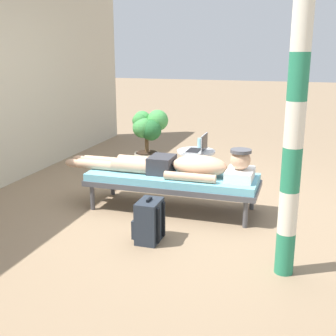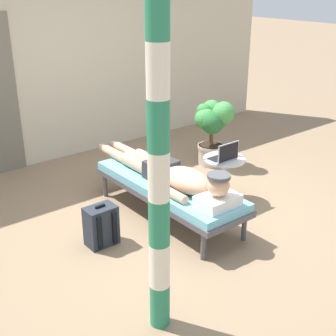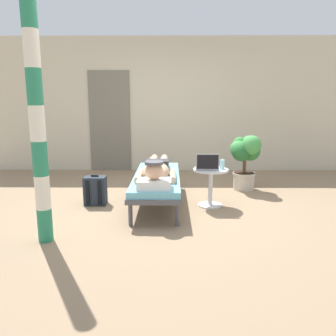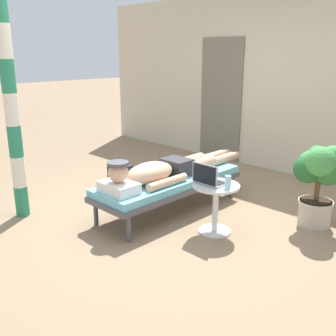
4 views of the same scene
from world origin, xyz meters
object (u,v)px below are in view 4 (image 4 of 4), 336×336
at_px(lounge_chair, 169,183).
at_px(side_table, 216,200).
at_px(laptop, 209,179).
at_px(potted_plant, 318,175).
at_px(drink_glass, 228,182).
at_px(backpack, 121,179).
at_px(person_reclining, 165,170).
at_px(porch_post, 12,109).

xyz_separation_m(lounge_chair, side_table, (0.74, -0.08, 0.01)).
distance_m(lounge_chair, side_table, 0.75).
height_order(laptop, potted_plant, potted_plant).
bearing_deg(potted_plant, lounge_chair, -150.56).
distance_m(drink_glass, backpack, 1.80).
height_order(person_reclining, laptop, laptop).
bearing_deg(drink_glass, side_table, 175.12).
bearing_deg(side_table, backpack, 178.16).
height_order(person_reclining, porch_post, porch_post).
bearing_deg(potted_plant, person_reclining, -148.27).
distance_m(laptop, potted_plant, 1.18).
relative_size(potted_plant, porch_post, 0.37).
relative_size(lounge_chair, potted_plant, 2.10).
xyz_separation_m(side_table, drink_glass, (0.15, -0.01, 0.23)).
bearing_deg(person_reclining, lounge_chair, 90.00).
height_order(side_table, potted_plant, potted_plant).
bearing_deg(backpack, side_table, -1.84).
relative_size(lounge_chair, drink_glass, 14.75).
bearing_deg(laptop, lounge_chair, 168.80).
bearing_deg(porch_post, backpack, 78.92).
relative_size(lounge_chair, person_reclining, 0.88).
xyz_separation_m(drink_glass, porch_post, (-2.00, -1.19, 0.63)).
bearing_deg(drink_glass, laptop, -169.62).
xyz_separation_m(lounge_chair, potted_plant, (1.41, 0.79, 0.23)).
relative_size(backpack, porch_post, 0.17).
bearing_deg(porch_post, potted_plant, 39.54).
bearing_deg(porch_post, side_table, 32.89).
bearing_deg(porch_post, person_reclining, 47.42).
bearing_deg(potted_plant, laptop, -127.83).
bearing_deg(laptop, backpack, 176.20).
bearing_deg(drink_glass, lounge_chair, 173.80).
bearing_deg(porch_post, laptop, 32.61).
distance_m(lounge_chair, backpack, 0.88).
height_order(person_reclining, potted_plant, potted_plant).
distance_m(drink_glass, potted_plant, 1.03).
bearing_deg(backpack, drink_glass, -2.10).
xyz_separation_m(drink_glass, potted_plant, (0.51, 0.89, -0.02)).
bearing_deg(backpack, person_reclining, -2.85).
bearing_deg(person_reclining, porch_post, -132.58).
height_order(lounge_chair, side_table, side_table).
bearing_deg(side_table, drink_glass, -4.88).
bearing_deg(side_table, porch_post, -147.11).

